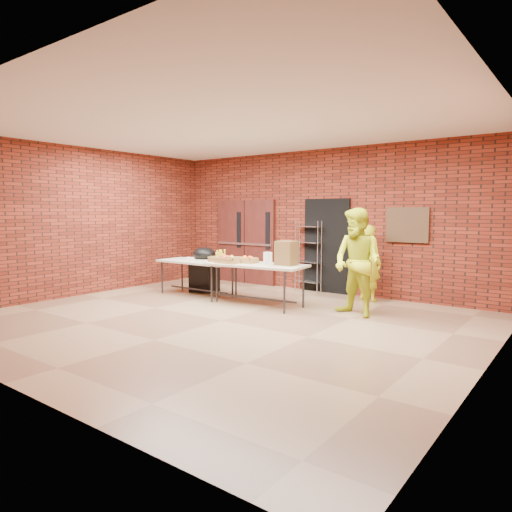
{
  "coord_description": "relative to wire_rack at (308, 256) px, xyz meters",
  "views": [
    {
      "loc": [
        4.94,
        -5.63,
        1.82
      ],
      "look_at": [
        -0.33,
        1.4,
        0.96
      ],
      "focal_mm": 32.0,
      "sensor_mm": 36.0,
      "label": 1
    }
  ],
  "objects": [
    {
      "name": "table_left",
      "position": [
        -1.67,
        -1.86,
        -0.12
      ],
      "size": [
        1.85,
        0.8,
        0.75
      ],
      "rotation": [
        0.0,
        0.0,
        0.02
      ],
      "color": "#BDB090",
      "rests_on": "room"
    },
    {
      "name": "dark_doorway",
      "position": [
        0.38,
        0.14,
        0.24
      ],
      "size": [
        1.1,
        0.06,
        2.1
      ],
      "primitive_type": "cube",
      "color": "black",
      "rests_on": "room"
    },
    {
      "name": "room",
      "position": [
        0.28,
        -3.32,
        0.79
      ],
      "size": [
        8.08,
        7.08,
        3.28
      ],
      "color": "brown",
      "rests_on": "ground"
    },
    {
      "name": "cup_stack_front",
      "position": [
        0.25,
        -2.02,
        0.12
      ],
      "size": [
        0.08,
        0.08,
        0.25
      ],
      "primitive_type": "cylinder",
      "color": "silver",
      "rests_on": "table_right"
    },
    {
      "name": "napkin_box",
      "position": [
        -1.9,
        -1.88,
        -0.02
      ],
      "size": [
        0.19,
        0.12,
        0.06
      ],
      "primitive_type": "cube",
      "color": "silver",
      "rests_on": "table_left"
    },
    {
      "name": "volunteer_woman",
      "position": [
        1.54,
        -0.22,
        -0.03
      ],
      "size": [
        0.63,
        0.48,
        1.55
      ],
      "primitive_type": "imported",
      "rotation": [
        0.0,
        0.0,
        2.93
      ],
      "color": "#BECA16",
      "rests_on": "room"
    },
    {
      "name": "cup_stack_back",
      "position": [
        0.25,
        -1.94,
        0.12
      ],
      "size": [
        0.08,
        0.08,
        0.25
      ],
      "primitive_type": "cylinder",
      "color": "silver",
      "rests_on": "table_right"
    },
    {
      "name": "table_right",
      "position": [
        -0.03,
        -1.93,
        -0.07
      ],
      "size": [
        2.04,
        1.03,
        0.81
      ],
      "rotation": [
        0.0,
        0.0,
        0.11
      ],
      "color": "#BDB090",
      "rests_on": "room"
    },
    {
      "name": "covered_grill",
      "position": [
        -1.86,
        -1.46,
        -0.3
      ],
      "size": [
        0.62,
        0.55,
        1.01
      ],
      "rotation": [
        0.0,
        0.0,
        0.16
      ],
      "color": "black",
      "rests_on": "room"
    },
    {
      "name": "muffin_tray",
      "position": [
        -0.94,
        -1.96,
        -0.01
      ],
      "size": [
        0.42,
        0.42,
        0.1
      ],
      "color": "#184B14",
      "rests_on": "table_left"
    },
    {
      "name": "volunteer_man",
      "position": [
        1.93,
        -1.62,
        0.13
      ],
      "size": [
        1.07,
        0.93,
        1.88
      ],
      "primitive_type": "imported",
      "rotation": [
        0.0,
        0.0,
        -0.27
      ],
      "color": "#BECA16",
      "rests_on": "room"
    },
    {
      "name": "basket_oranges",
      "position": [
        -0.3,
        -1.91,
        0.06
      ],
      "size": [
        0.41,
        0.32,
        0.13
      ],
      "color": "#9D733F",
      "rests_on": "table_right"
    },
    {
      "name": "basket_apples",
      "position": [
        -0.55,
        -2.13,
        0.07
      ],
      "size": [
        0.48,
        0.37,
        0.15
      ],
      "color": "#9D733F",
      "rests_on": "table_right"
    },
    {
      "name": "bronze_plaque",
      "position": [
        2.18,
        0.13,
        0.74
      ],
      "size": [
        0.85,
        0.04,
        0.7
      ],
      "primitive_type": "cube",
      "color": "#442C1B",
      "rests_on": "room"
    },
    {
      "name": "double_doors",
      "position": [
        -1.91,
        0.12,
        0.25
      ],
      "size": [
        1.78,
        0.12,
        2.1
      ],
      "color": "#4C1B15",
      "rests_on": "room"
    },
    {
      "name": "wire_rack",
      "position": [
        0.0,
        0.0,
        0.0
      ],
      "size": [
        0.62,
        0.3,
        1.61
      ],
      "primitive_type": null,
      "rotation": [
        0.0,
        0.0,
        -0.18
      ],
      "color": "silver",
      "rests_on": "room"
    },
    {
      "name": "basket_bananas",
      "position": [
        -0.84,
        -2.04,
        0.06
      ],
      "size": [
        0.41,
        0.32,
        0.13
      ],
      "color": "#9D733F",
      "rests_on": "table_right"
    },
    {
      "name": "coffee_dispenser",
      "position": [
        0.56,
        -1.77,
        0.23
      ],
      "size": [
        0.35,
        0.31,
        0.46
      ],
      "primitive_type": "cube",
      "color": "brown",
      "rests_on": "table_right"
    },
    {
      "name": "cup_stack_mid",
      "position": [
        0.42,
        -2.13,
        0.13
      ],
      "size": [
        0.09,
        0.09,
        0.26
      ],
      "primitive_type": "cylinder",
      "color": "silver",
      "rests_on": "table_right"
    }
  ]
}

